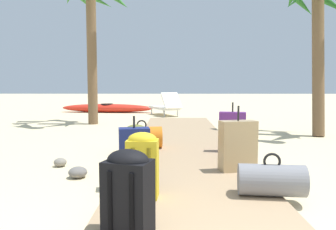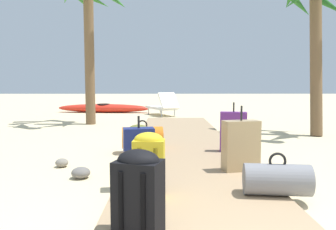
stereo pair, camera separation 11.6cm
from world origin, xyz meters
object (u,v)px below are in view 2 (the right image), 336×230
backpack_yellow (149,164)px  duffel_bag_grey (277,179)px  backpack_black (138,190)px  palm_tree_far_right (318,2)px  suitcase_tan (241,145)px  duffel_bag_orange (142,137)px  kayak (104,108)px  suitcase_navy (139,155)px  lounge_chair (163,106)px  palm_tree_far_left (91,2)px  backpack_olive (139,142)px  suitcase_purple (233,132)px

backpack_yellow → duffel_bag_grey: (1.21, 0.06, -0.17)m
backpack_yellow → backpack_black: bearing=-92.6°
backpack_black → palm_tree_far_right: palm_tree_far_right is taller
backpack_yellow → suitcase_tan: bearing=43.1°
duffel_bag_orange → kayak: 7.90m
suitcase_navy → lounge_chair: 8.34m
backpack_yellow → palm_tree_far_left: bearing=106.0°
suitcase_navy → backpack_olive: bearing=94.6°
suitcase_navy → duffel_bag_orange: bearing=92.6°
duffel_bag_orange → palm_tree_far_right: 4.84m
suitcase_purple → duffel_bag_orange: suitcase_purple is taller
backpack_yellow → kayak: backpack_yellow is taller
suitcase_purple → palm_tree_far_right: size_ratio=0.21×
suitcase_navy → palm_tree_far_right: palm_tree_far_right is taller
suitcase_navy → palm_tree_far_right: (3.52, 3.88, 2.46)m
kayak → palm_tree_far_left: bearing=-84.2°
suitcase_purple → backpack_olive: suitcase_purple is taller
backpack_black → suitcase_tan: bearing=58.2°
suitcase_navy → duffel_bag_orange: suitcase_navy is taller
suitcase_navy → lounge_chair: lounge_chair is taller
duffel_bag_grey → palm_tree_far_right: 5.50m
backpack_black → kayak: (-2.17, 10.87, -0.23)m
palm_tree_far_right → palm_tree_far_left: size_ratio=0.88×
suitcase_navy → palm_tree_far_left: size_ratio=0.17×
backpack_black → backpack_yellow: size_ratio=0.99×
kayak → suitcase_tan: bearing=-70.2°
backpack_black → palm_tree_far_left: (-1.79, 7.16, 2.89)m
suitcase_purple → backpack_olive: bearing=-153.0°
backpack_black → duffel_bag_grey: 1.51m
suitcase_tan → backpack_black: (-1.10, -1.78, 0.01)m
palm_tree_far_right → suitcase_navy: bearing=-132.2°
lounge_chair → duffel_bag_orange: bearing=-92.6°
duffel_bag_grey → kayak: size_ratio=0.18×
backpack_yellow → duffel_bag_orange: size_ratio=0.89×
backpack_black → kayak: backpack_black is taller
palm_tree_far_right → lounge_chair: (-3.32, 4.46, -2.51)m
suitcase_tan → backpack_olive: size_ratio=1.55×
backpack_yellow → palm_tree_far_right: palm_tree_far_right is taller
backpack_black → palm_tree_far_left: palm_tree_far_left is taller
suitcase_tan → kayak: (-3.27, 9.09, -0.22)m
suitcase_navy → backpack_olive: 0.94m
duffel_bag_grey → lounge_chair: lounge_chair is taller
suitcase_purple → duffel_bag_grey: 2.10m
suitcase_purple → duffel_bag_orange: size_ratio=1.10×
backpack_yellow → lounge_chair: lounge_chair is taller
kayak → backpack_olive: bearing=-77.0°
suitcase_tan → suitcase_navy: bearing=-157.3°
suitcase_navy → duffel_bag_orange: (-0.09, 1.94, -0.12)m
lounge_chair → palm_tree_far_left: bearing=-127.6°
palm_tree_far_right → lounge_chair: 6.09m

